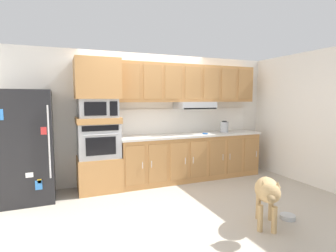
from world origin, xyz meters
TOP-DOWN VIEW (x-y plane):
  - ground_plane at (0.00, 0.00)m, footprint 9.60×9.60m
  - back_kitchen_wall at (0.00, 1.11)m, footprint 6.20×0.12m
  - side_panel_right at (2.80, 0.00)m, footprint 0.12×7.10m
  - refrigerator at (-2.07, 0.68)m, footprint 0.76×0.73m
  - oven_base_cabinet at (-0.97, 0.75)m, footprint 0.74×0.62m
  - built_in_oven at (-0.97, 0.75)m, footprint 0.70×0.62m
  - appliance_mid_shelf at (-0.97, 0.75)m, footprint 0.74×0.62m
  - microwave at (-0.97, 0.75)m, footprint 0.64×0.54m
  - appliance_upper_cabinet at (-0.97, 0.75)m, footprint 0.74×0.62m
  - lower_cabinet_run at (0.87, 0.75)m, footprint 2.93×0.63m
  - countertop_slab at (0.87, 0.75)m, footprint 2.97×0.64m
  - backsplash_panel at (0.87, 1.04)m, footprint 2.97×0.02m
  - upper_cabinet_with_hood at (0.87, 0.87)m, footprint 2.93×0.48m
  - screwdriver at (1.10, 0.59)m, footprint 0.17×0.17m
  - electric_kettle at (1.61, 0.70)m, footprint 0.17×0.17m
  - dog at (0.77, -1.49)m, footprint 0.64×0.80m
  - dog_food_bowl at (1.22, -1.40)m, footprint 0.20×0.20m

SIDE VIEW (x-z plane):
  - ground_plane at x=0.00m, z-range 0.00..0.00m
  - dog_food_bowl at x=1.22m, z-range 0.00..0.06m
  - oven_base_cabinet at x=-0.97m, z-range 0.00..0.60m
  - lower_cabinet_run at x=0.87m, z-range 0.00..0.88m
  - dog at x=0.77m, z-range 0.12..0.82m
  - refrigerator at x=-2.07m, z-range 0.00..1.76m
  - countertop_slab at x=0.87m, z-range 0.88..0.92m
  - built_in_oven at x=-0.97m, z-range 0.60..1.20m
  - screwdriver at x=1.10m, z-range 0.92..0.95m
  - electric_kettle at x=1.61m, z-range 0.91..1.15m
  - backsplash_panel at x=0.87m, z-range 0.92..1.42m
  - back_kitchen_wall at x=0.00m, z-range 0.00..2.50m
  - side_panel_right at x=2.80m, z-range 0.00..2.50m
  - appliance_mid_shelf at x=-0.97m, z-range 1.20..1.30m
  - microwave at x=-0.97m, z-range 1.30..1.62m
  - upper_cabinet_with_hood at x=0.87m, z-range 1.46..2.34m
  - appliance_upper_cabinet at x=-0.97m, z-range 1.62..2.30m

